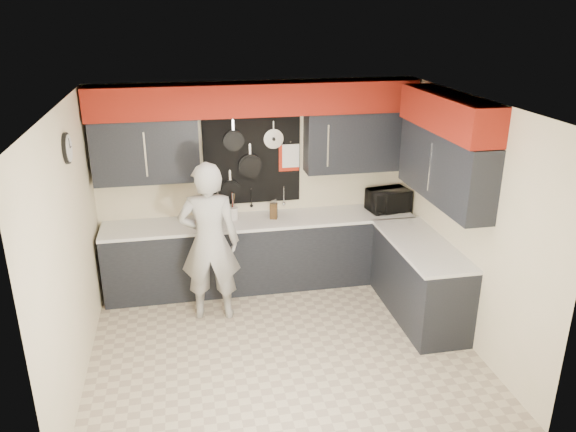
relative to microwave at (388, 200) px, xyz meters
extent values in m
plane|color=#BEB194|center=(-1.68, -1.44, -1.06)|extent=(4.00, 4.00, 0.00)
cube|color=beige|center=(-1.68, 0.30, 0.24)|extent=(4.00, 0.01, 2.60)
cube|color=black|center=(-3.01, 0.15, 0.76)|extent=(1.24, 0.32, 0.75)
cube|color=black|center=(-0.40, 0.15, 0.76)|extent=(1.34, 0.32, 0.75)
cube|color=maroon|center=(-1.68, 0.13, 1.34)|extent=(3.94, 0.36, 0.38)
cube|color=black|center=(-1.73, 0.29, 0.56)|extent=(1.22, 0.03, 1.15)
cylinder|color=black|center=(-1.96, 0.25, 0.82)|extent=(0.26, 0.04, 0.26)
cylinder|color=black|center=(-1.76, 0.25, 0.49)|extent=(0.30, 0.04, 0.30)
cylinder|color=black|center=(-2.02, 0.25, 0.18)|extent=(0.27, 0.04, 0.27)
cylinder|color=silver|center=(-1.46, 0.26, 0.82)|extent=(0.25, 0.02, 0.25)
cube|color=#B4220D|center=(-1.26, 0.27, 0.56)|extent=(0.26, 0.01, 0.34)
cube|color=white|center=(-1.24, 0.26, 0.59)|extent=(0.22, 0.01, 0.30)
cylinder|color=silver|center=(-2.18, 0.27, 0.07)|extent=(0.01, 0.01, 0.20)
cylinder|color=silver|center=(-1.76, 0.27, 0.07)|extent=(0.01, 0.01, 0.20)
cylinder|color=silver|center=(-1.33, 0.27, 0.07)|extent=(0.01, 0.01, 0.20)
cube|color=beige|center=(0.31, -1.44, 0.24)|extent=(0.01, 3.50, 2.60)
cube|color=black|center=(0.16, -1.14, 0.76)|extent=(0.32, 1.70, 0.75)
cube|color=maroon|center=(0.14, -1.14, 1.34)|extent=(0.36, 1.70, 0.38)
cube|color=beige|center=(-3.68, -1.44, 0.24)|extent=(0.01, 3.50, 2.60)
cylinder|color=black|center=(-3.66, -1.04, 1.12)|extent=(0.04, 0.30, 0.30)
cylinder|color=white|center=(-3.64, -1.04, 1.12)|extent=(0.01, 0.26, 0.26)
cube|color=black|center=(-1.68, 0.01, -0.62)|extent=(3.90, 0.60, 0.88)
cube|color=white|center=(-1.68, -0.01, -0.16)|extent=(3.90, 0.63, 0.04)
cube|color=black|center=(0.02, -1.09, -0.62)|extent=(0.60, 1.60, 0.88)
cube|color=white|center=(0.00, -1.09, -0.16)|extent=(0.63, 1.60, 0.04)
cube|color=black|center=(-1.68, -0.25, -1.01)|extent=(3.90, 0.06, 0.10)
imported|color=black|center=(0.00, 0.00, 0.00)|extent=(0.56, 0.43, 0.29)
cube|color=#31200F|center=(-1.51, 0.00, -0.04)|extent=(0.11, 0.11, 0.20)
cylinder|color=silver|center=(-2.02, 0.06, -0.07)|extent=(0.12, 0.12, 0.16)
cube|color=black|center=(-2.31, 0.02, -0.13)|extent=(0.23, 0.26, 0.03)
cube|color=black|center=(-2.31, 0.10, 0.03)|extent=(0.19, 0.10, 0.31)
cube|color=black|center=(-2.31, 0.02, 0.17)|extent=(0.23, 0.26, 0.06)
cylinder|color=black|center=(-2.31, 0.00, -0.04)|extent=(0.11, 0.11, 0.14)
imported|color=#B3B3B1|center=(-2.36, -0.65, -0.12)|extent=(0.74, 0.54, 1.88)
camera|label=1|loc=(-2.61, -6.52, 2.39)|focal=35.00mm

